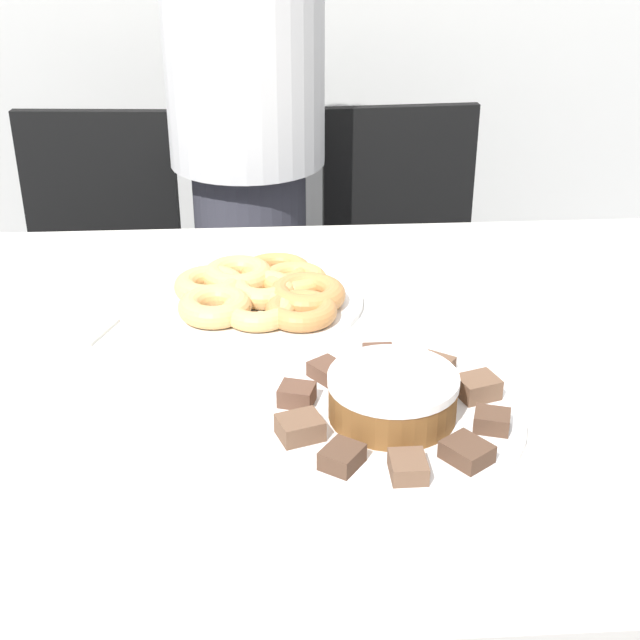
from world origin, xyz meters
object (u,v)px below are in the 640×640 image
at_px(frosted_cake, 393,396).
at_px(office_chair_left, 98,308).
at_px(plate_cake, 392,419).
at_px(office_chair_right, 406,299).
at_px(person_standing, 247,143).
at_px(napkin, 74,327).
at_px(plate_donuts, 264,302).

bearing_deg(frosted_cake, office_chair_left, 118.23).
bearing_deg(frosted_cake, plate_cake, -45.00).
relative_size(office_chair_left, plate_cake, 2.58).
distance_m(plate_cake, frosted_cake, 0.04).
distance_m(office_chair_left, office_chair_right, 0.79).
bearing_deg(office_chair_left, person_standing, 8.82).
xyz_separation_m(office_chair_right, napkin, (-0.66, -0.81, 0.35)).
bearing_deg(frosted_cake, office_chair_right, 79.78).
distance_m(office_chair_right, frosted_cake, 1.18).
bearing_deg(napkin, office_chair_left, 99.21).
bearing_deg(plate_cake, person_standing, 99.87).
bearing_deg(plate_donuts, person_standing, 92.46).
relative_size(office_chair_left, office_chair_right, 1.00).
bearing_deg(office_chair_right, office_chair_left, 176.49).
xyz_separation_m(person_standing, office_chair_left, (-0.39, -0.03, -0.41)).
bearing_deg(frosted_cake, plate_donuts, 114.35).
relative_size(plate_cake, plate_donuts, 1.05).
height_order(office_chair_right, plate_cake, office_chair_right).
bearing_deg(napkin, person_standing, 72.57).
bearing_deg(person_standing, plate_cake, -80.13).
distance_m(office_chair_right, plate_cake, 1.17).
relative_size(office_chair_left, frosted_cake, 5.30).
relative_size(person_standing, plate_cake, 4.62).
relative_size(person_standing, plate_donuts, 4.86).
xyz_separation_m(frosted_cake, napkin, (-0.46, 0.29, -0.04)).
relative_size(plate_donuts, napkin, 2.42).
bearing_deg(napkin, office_chair_right, 50.84).
bearing_deg(office_chair_right, plate_donuts, -119.62).
bearing_deg(office_chair_right, frosted_cake, -103.73).
height_order(person_standing, office_chair_left, person_standing).
bearing_deg(frosted_cake, napkin, 147.56).
relative_size(plate_cake, napkin, 2.55).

